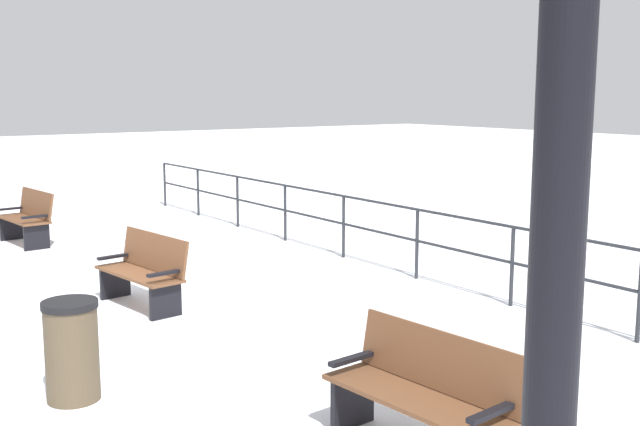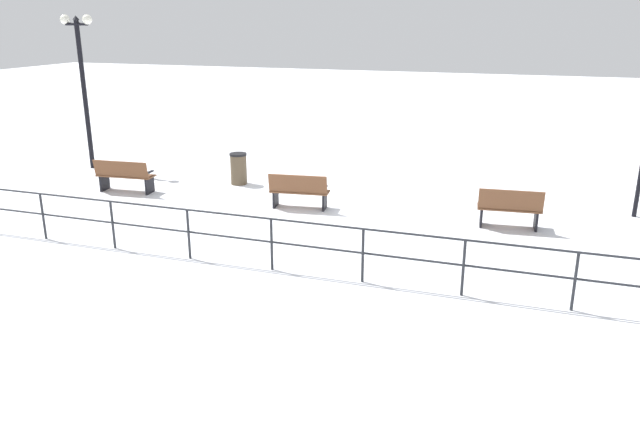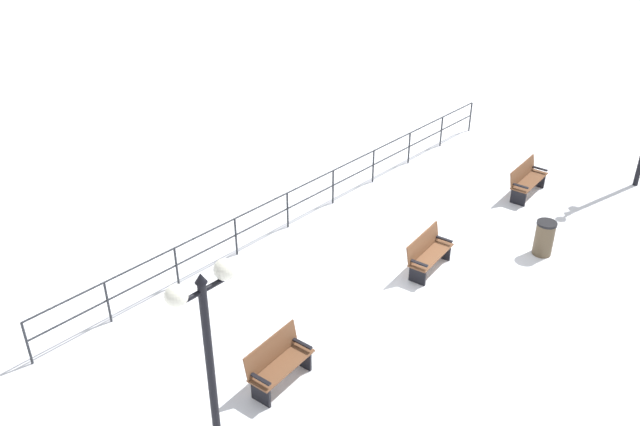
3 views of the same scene
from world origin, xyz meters
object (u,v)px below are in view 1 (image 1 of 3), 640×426
object	(u,v)px
bench_nearest	(28,217)
bench_third	(424,393)
bench_second	(144,270)
trash_bin	(72,350)

from	to	relation	value
bench_nearest	bench_third	size ratio (longest dim) A/B	0.90
bench_nearest	bench_second	xyz separation A→B (m)	(-0.11, 4.95, -0.02)
bench_second	trash_bin	size ratio (longest dim) A/B	1.69
bench_second	trash_bin	world-z (taller)	bench_second
bench_nearest	trash_bin	world-z (taller)	bench_nearest
bench_second	trash_bin	bearing A→B (deg)	48.47
bench_third	trash_bin	size ratio (longest dim) A/B	1.80
bench_second	trash_bin	xyz separation A→B (m)	(1.67, 2.45, -0.01)
bench_nearest	bench_second	bearing A→B (deg)	85.83
bench_third	trash_bin	bearing A→B (deg)	-59.58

